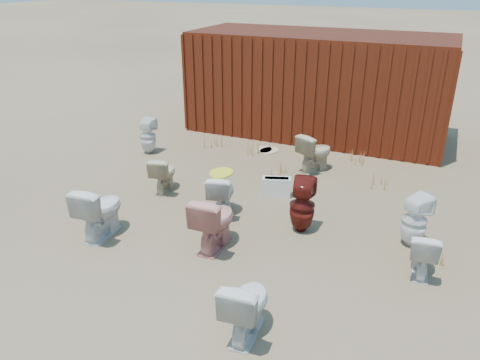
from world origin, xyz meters
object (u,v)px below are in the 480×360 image
at_px(toilet_front_c, 246,306).
at_px(toilet_front_a, 100,210).
at_px(toilet_back_a, 148,136).
at_px(toilet_back_e, 414,220).
at_px(toilet_front_pink, 214,221).
at_px(toilet_front_e, 423,252).
at_px(shipping_container, 318,84).
at_px(toilet_back_beige_left, 164,174).
at_px(toilet_back_yellowlid, 222,194).
at_px(toilet_front_maroon, 302,206).
at_px(toilet_back_beige_right, 315,152).
at_px(loose_tank, 276,187).

bearing_deg(toilet_front_c, toilet_front_a, -24.66).
distance_m(toilet_back_a, toilet_back_e, 5.95).
bearing_deg(toilet_front_pink, toilet_front_e, -171.04).
height_order(shipping_container, toilet_front_pink, shipping_container).
height_order(toilet_back_beige_left, toilet_back_e, toilet_back_e).
height_order(toilet_back_a, toilet_back_e, toilet_back_e).
distance_m(toilet_front_a, toilet_back_yellowlid, 1.94).
distance_m(shipping_container, toilet_back_e, 5.41).
height_order(toilet_front_e, toilet_back_beige_left, toilet_back_beige_left).
bearing_deg(toilet_back_e, shipping_container, -19.69).
xyz_separation_m(shipping_container, toilet_front_e, (2.94, -5.29, -0.87)).
height_order(toilet_front_a, toilet_front_maroon, toilet_front_maroon).
bearing_deg(toilet_back_beige_left, toilet_front_pink, 129.46).
bearing_deg(toilet_back_a, toilet_front_maroon, 148.34).
distance_m(shipping_container, toilet_back_a, 4.25).
distance_m(toilet_back_a, toilet_back_beige_left, 2.06).
height_order(toilet_front_maroon, toilet_back_a, toilet_front_maroon).
xyz_separation_m(toilet_back_a, toilet_back_yellowlid, (2.74, -1.89, -0.03)).
height_order(toilet_back_beige_right, loose_tank, toilet_back_beige_right).
distance_m(toilet_front_a, toilet_back_beige_right, 4.42).
xyz_separation_m(toilet_front_c, toilet_back_beige_right, (-0.60, 4.86, 0.00)).
height_order(toilet_front_c, toilet_front_e, toilet_front_c).
distance_m(shipping_container, toilet_front_a, 6.46).
relative_size(toilet_front_a, toilet_back_e, 1.04).
xyz_separation_m(toilet_back_beige_left, toilet_back_yellowlid, (1.36, -0.37, 0.02)).
distance_m(toilet_front_a, toilet_front_pink, 1.77).
distance_m(toilet_back_beige_left, toilet_back_beige_right, 3.05).
distance_m(toilet_back_a, loose_tank, 3.46).
distance_m(toilet_front_e, toilet_back_beige_right, 3.65).
bearing_deg(toilet_back_yellowlid, toilet_back_a, -48.81).
xyz_separation_m(toilet_front_c, toilet_back_a, (-4.23, 4.34, 0.01)).
height_order(toilet_front_maroon, toilet_back_beige_right, toilet_front_maroon).
relative_size(toilet_front_maroon, toilet_back_e, 1.06).
distance_m(toilet_front_pink, toilet_back_beige_left, 2.18).
relative_size(toilet_front_pink, toilet_back_yellowlid, 1.18).
relative_size(toilet_back_beige_left, loose_tank, 1.34).
bearing_deg(toilet_front_a, toilet_front_maroon, -157.71).
bearing_deg(toilet_front_pink, toilet_front_c, 126.02).
relative_size(toilet_front_c, loose_tank, 1.54).
relative_size(toilet_front_e, toilet_back_e, 0.81).
height_order(toilet_front_e, toilet_back_a, toilet_back_a).
bearing_deg(toilet_front_pink, shipping_container, -90.34).
bearing_deg(toilet_back_beige_right, toilet_back_yellowlid, 97.15).
relative_size(toilet_back_beige_right, loose_tank, 1.56).
bearing_deg(toilet_front_a, toilet_front_e, -172.78).
relative_size(shipping_container, toilet_front_e, 9.13).
xyz_separation_m(toilet_front_maroon, loose_tank, (-0.77, 1.00, -0.26)).
bearing_deg(loose_tank, toilet_back_yellowlid, -140.56).
xyz_separation_m(shipping_container, toilet_back_beige_left, (-1.58, -4.47, -0.86)).
distance_m(toilet_back_beige_left, toilet_back_e, 4.34).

